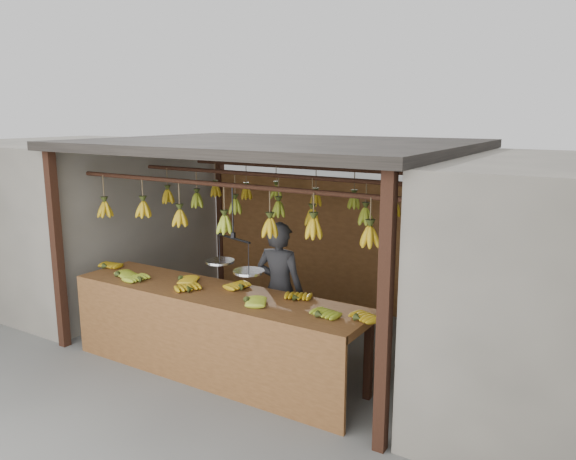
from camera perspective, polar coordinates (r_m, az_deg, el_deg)
The scene contains 8 objects.
ground at distance 7.01m, azimuth -1.32°, elevation -10.90°, with size 80.00×80.00×0.00m, color #5B5B57.
stall at distance 6.78m, azimuth 0.13°, elevation 5.60°, with size 4.30×3.30×2.40m.
neighbor_left at distance 9.09m, azimuth -20.75°, elevation 1.19°, with size 3.00×3.00×2.30m, color slate.
counter at distance 5.84m, azimuth -8.13°, elevation -8.30°, with size 3.48×0.77×0.96m.
hanging_bananas at distance 6.55m, azimuth -1.41°, elevation 2.22°, with size 3.59×2.24×0.39m.
balance_scale at distance 5.76m, azimuth -5.54°, elevation -3.33°, with size 0.79×0.46×0.85m.
vendor at distance 6.29m, azimuth -0.86°, elevation -6.07°, with size 0.56×0.37×1.54m, color #262628.
bag_bundles at distance 7.15m, azimuth 17.96°, elevation -2.50°, with size 0.08×0.26×1.33m.
Camera 1 is at (3.54, -5.41, 2.70)m, focal length 35.00 mm.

